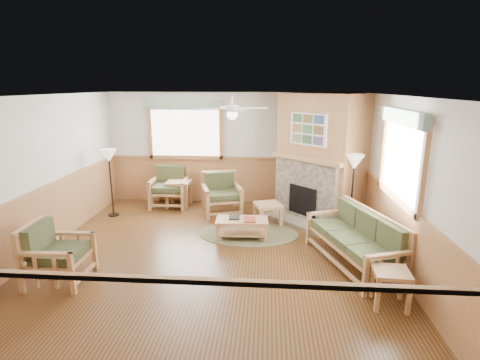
# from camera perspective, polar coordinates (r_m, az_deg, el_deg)

# --- Properties ---
(floor) EXTENTS (6.00, 6.00, 0.01)m
(floor) POSITION_cam_1_polar(r_m,az_deg,el_deg) (6.71, -3.93, -11.03)
(floor) COLOR #523116
(floor) RESTS_ON ground
(ceiling) EXTENTS (6.00, 6.00, 0.01)m
(ceiling) POSITION_cam_1_polar(r_m,az_deg,el_deg) (6.07, -4.37, 12.73)
(ceiling) COLOR white
(ceiling) RESTS_ON floor
(wall_back) EXTENTS (6.00, 0.02, 2.70)m
(wall_back) POSITION_cam_1_polar(r_m,az_deg,el_deg) (9.17, -1.41, 4.79)
(wall_back) COLOR silver
(wall_back) RESTS_ON floor
(wall_front) EXTENTS (6.00, 0.02, 2.70)m
(wall_front) POSITION_cam_1_polar(r_m,az_deg,el_deg) (3.48, -11.48, -11.74)
(wall_front) COLOR silver
(wall_front) RESTS_ON floor
(wall_left) EXTENTS (0.02, 6.00, 2.70)m
(wall_left) POSITION_cam_1_polar(r_m,az_deg,el_deg) (7.32, -28.07, 0.67)
(wall_left) COLOR silver
(wall_left) RESTS_ON floor
(wall_right) EXTENTS (0.02, 6.00, 2.70)m
(wall_right) POSITION_cam_1_polar(r_m,az_deg,el_deg) (6.53, 22.88, -0.23)
(wall_right) COLOR silver
(wall_right) RESTS_ON floor
(wainscot) EXTENTS (6.00, 6.00, 1.10)m
(wainscot) POSITION_cam_1_polar(r_m,az_deg,el_deg) (6.49, -4.02, -6.60)
(wainscot) COLOR #AA7345
(wainscot) RESTS_ON floor
(fireplace) EXTENTS (3.11, 3.11, 2.70)m
(fireplace) POSITION_cam_1_polar(r_m,az_deg,el_deg) (8.27, 12.22, 3.43)
(fireplace) COLOR #AA7345
(fireplace) RESTS_ON floor
(window_back) EXTENTS (1.90, 0.16, 1.50)m
(window_back) POSITION_cam_1_polar(r_m,az_deg,el_deg) (9.19, -8.48, 12.06)
(window_back) COLOR white
(window_back) RESTS_ON wall_back
(window_right) EXTENTS (0.16, 1.90, 1.50)m
(window_right) POSITION_cam_1_polar(r_m,az_deg,el_deg) (6.16, 24.17, 9.99)
(window_right) COLOR white
(window_right) RESTS_ON wall_right
(ceiling_fan) EXTENTS (1.59, 1.59, 0.36)m
(ceiling_fan) POSITION_cam_1_polar(r_m,az_deg,el_deg) (6.33, -1.20, 12.46)
(ceiling_fan) COLOR white
(ceiling_fan) RESTS_ON ceiling
(sofa) EXTENTS (2.06, 1.36, 0.88)m
(sofa) POSITION_cam_1_polar(r_m,az_deg,el_deg) (6.40, 16.90, -8.60)
(sofa) COLOR tan
(sofa) RESTS_ON floor
(armchair_back_left) EXTENTS (0.89, 0.89, 0.95)m
(armchair_back_left) POSITION_cam_1_polar(r_m,az_deg,el_deg) (9.19, -10.74, -1.02)
(armchair_back_left) COLOR tan
(armchair_back_left) RESTS_ON floor
(armchair_back_right) EXTENTS (1.02, 1.02, 0.92)m
(armchair_back_right) POSITION_cam_1_polar(r_m,az_deg,el_deg) (8.50, -2.79, -2.14)
(armchair_back_right) COLOR tan
(armchair_back_right) RESTS_ON floor
(armchair_left) EXTENTS (0.83, 0.83, 0.91)m
(armchair_left) POSITION_cam_1_polar(r_m,az_deg,el_deg) (6.24, -25.95, -9.91)
(armchair_left) COLOR tan
(armchair_left) RESTS_ON floor
(coffee_table) EXTENTS (1.00, 0.53, 0.39)m
(coffee_table) POSITION_cam_1_polar(r_m,az_deg,el_deg) (7.19, 0.29, -7.46)
(coffee_table) COLOR tan
(coffee_table) RESTS_ON floor
(end_table_chairs) EXTENTS (0.57, 0.55, 0.62)m
(end_table_chairs) POSITION_cam_1_polar(r_m,az_deg,el_deg) (9.17, -9.27, -2.05)
(end_table_chairs) COLOR tan
(end_table_chairs) RESTS_ON floor
(end_table_sofa) EXTENTS (0.49, 0.47, 0.51)m
(end_table_sofa) POSITION_cam_1_polar(r_m,az_deg,el_deg) (5.51, 21.88, -15.04)
(end_table_sofa) COLOR tan
(end_table_sofa) RESTS_ON floor
(footstool) EXTENTS (0.66, 0.66, 0.45)m
(footstool) POSITION_cam_1_polar(r_m,az_deg,el_deg) (7.94, 4.28, -5.16)
(footstool) COLOR tan
(footstool) RESTS_ON floor
(braided_rug) EXTENTS (2.52, 2.52, 0.01)m
(braided_rug) POSITION_cam_1_polar(r_m,az_deg,el_deg) (7.49, 1.31, -8.12)
(braided_rug) COLOR brown
(braided_rug) RESTS_ON floor
(floor_lamp_left) EXTENTS (0.44, 0.44, 1.52)m
(floor_lamp_left) POSITION_cam_1_polar(r_m,az_deg,el_deg) (8.76, -19.07, -0.41)
(floor_lamp_left) COLOR black
(floor_lamp_left) RESTS_ON floor
(floor_lamp_right) EXTENTS (0.40, 0.40, 1.59)m
(floor_lamp_right) POSITION_cam_1_polar(r_m,az_deg,el_deg) (7.58, 16.68, -2.14)
(floor_lamp_right) COLOR black
(floor_lamp_right) RESTS_ON floor
(book_red) EXTENTS (0.25, 0.32, 0.03)m
(book_red) POSITION_cam_1_polar(r_m,az_deg,el_deg) (7.06, 1.49, -5.94)
(book_red) COLOR maroon
(book_red) RESTS_ON coffee_table
(book_dark) EXTENTS (0.21, 0.28, 0.03)m
(book_dark) POSITION_cam_1_polar(r_m,az_deg,el_deg) (7.19, -0.86, -5.58)
(book_dark) COLOR black
(book_dark) RESTS_ON coffee_table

